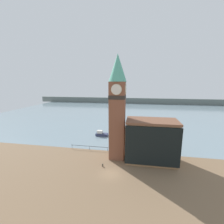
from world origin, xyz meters
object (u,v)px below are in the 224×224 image
(pier_building, at_px, (151,141))
(mooring_bollard_near, at_px, (103,165))
(clock_tower, at_px, (117,105))
(boat_near, at_px, (101,134))

(pier_building, xyz_separation_m, mooring_bollard_near, (-10.92, -4.45, -4.77))
(clock_tower, relative_size, boat_near, 5.81)
(clock_tower, distance_m, mooring_bollard_near, 14.21)
(boat_near, bearing_deg, clock_tower, -60.20)
(clock_tower, xyz_separation_m, boat_near, (-7.71, 14.64, -12.75))
(pier_building, bearing_deg, mooring_bollard_near, -157.81)
(mooring_bollard_near, bearing_deg, pier_building, 22.19)
(boat_near, relative_size, mooring_bollard_near, 6.25)
(boat_near, distance_m, mooring_bollard_near, 20.16)
(clock_tower, distance_m, boat_near, 20.89)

